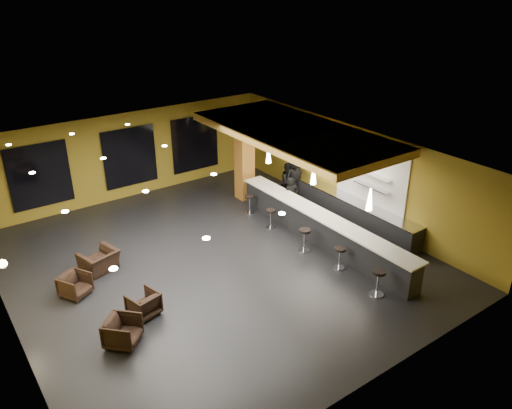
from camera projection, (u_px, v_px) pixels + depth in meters
floor at (215, 263)px, 16.09m from camera, size 12.00×13.00×0.10m
ceiling at (210, 158)px, 14.57m from camera, size 12.00×13.00×0.10m
wall_back at (129, 155)px, 20.15m from camera, size 12.00×0.10×3.50m
wall_front at (374, 324)px, 10.51m from camera, size 12.00×0.10×3.50m
wall_left at (0, 276)px, 12.14m from camera, size 0.10×13.00×3.50m
wall_right at (352, 171)px, 18.52m from camera, size 0.10×13.00×3.50m
wood_soffit at (294, 132)px, 17.49m from camera, size 3.60×8.00×0.28m
window_left at (40, 176)px, 18.24m from camera, size 2.20×0.06×2.40m
window_center at (130, 157)px, 20.09m from camera, size 2.20×0.06×2.40m
window_right at (195, 143)px, 21.67m from camera, size 2.20×0.06×2.40m
tile_backsplash at (372, 174)px, 17.63m from camera, size 0.06×3.20×2.40m
bar_counter at (321, 229)px, 17.05m from camera, size 0.60×8.00×1.00m
bar_top at (322, 215)px, 16.83m from camera, size 0.78×8.10×0.05m
prep_counter at (351, 211)px, 18.50m from camera, size 0.70×6.00×0.86m
prep_top at (352, 200)px, 18.31m from camera, size 0.72×6.00×0.03m
wall_shelf_lower at (372, 187)px, 17.58m from camera, size 0.30×1.50×0.03m
wall_shelf_upper at (373, 175)px, 17.39m from camera, size 0.30×1.50×0.03m
column at (244, 157)px, 19.91m from camera, size 0.60×0.60×3.50m
wall_sconce at (3, 264)px, 12.57m from camera, size 0.22×0.22×0.22m
pendant_0 at (370, 199)px, 14.79m from camera, size 0.20×0.20×0.70m
pendant_1 at (314, 174)px, 16.63m from camera, size 0.20×0.20×0.70m
pendant_2 at (269, 154)px, 18.47m from camera, size 0.20×0.20×0.70m
staff_a at (291, 197)px, 18.84m from camera, size 0.64×0.52×1.51m
staff_b at (288, 182)px, 20.14m from camera, size 0.83×0.68×1.57m
staff_c at (294, 178)px, 20.11m from camera, size 0.99×0.72×1.88m
armchair_a at (123, 331)px, 12.39m from camera, size 1.14×1.14×0.74m
armchair_b at (143, 304)px, 13.46m from camera, size 0.89×0.91×0.69m
armchair_c at (75, 285)px, 14.27m from camera, size 1.01×1.02×0.69m
armchair_d at (99, 261)px, 15.46m from camera, size 1.26×1.16×0.68m
bar_stool_0 at (378, 279)px, 14.21m from camera, size 0.41×0.41×0.82m
bar_stool_1 at (340, 255)px, 15.53m from camera, size 0.37×0.37×0.73m
bar_stool_2 at (305, 237)px, 16.49m from camera, size 0.40×0.40×0.80m
bar_stool_3 at (271, 216)px, 18.01m from camera, size 0.36×0.36×0.72m
bar_stool_4 at (250, 202)px, 19.13m from camera, size 0.36×0.36×0.72m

